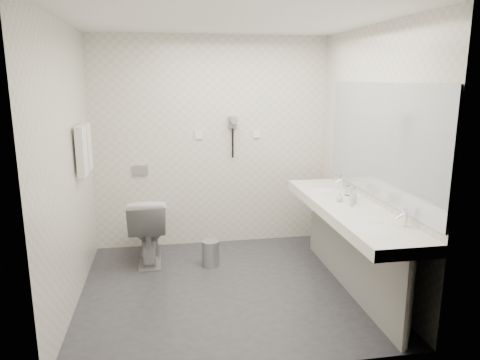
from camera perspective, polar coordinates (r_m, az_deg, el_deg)
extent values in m
plane|color=#2D2C32|center=(4.53, -1.59, -13.55)|extent=(2.80, 2.80, 0.00)
plane|color=white|center=(4.09, -1.82, 19.65)|extent=(2.80, 2.80, 0.00)
plane|color=silver|center=(5.41, -3.63, 4.68)|extent=(2.80, 0.00, 2.80)
plane|color=silver|center=(2.88, 1.91, -2.54)|extent=(2.80, 0.00, 2.80)
plane|color=silver|center=(4.18, -21.08, 1.43)|extent=(0.00, 2.60, 2.60)
plane|color=silver|center=(4.54, 16.10, 2.64)|extent=(0.00, 2.60, 2.60)
cube|color=white|center=(4.35, 13.59, -3.74)|extent=(0.55, 2.20, 0.10)
cube|color=gray|center=(4.50, 13.60, -8.92)|extent=(0.03, 2.15, 0.75)
cylinder|color=silver|center=(3.67, 20.60, -14.59)|extent=(0.06, 0.06, 0.75)
cylinder|color=silver|center=(5.42, 9.59, -4.96)|extent=(0.06, 0.06, 0.75)
cube|color=#B2BCC6|center=(4.33, 17.22, 4.77)|extent=(0.02, 2.20, 1.05)
ellipsoid|color=white|center=(3.78, 17.47, -5.95)|extent=(0.40, 0.31, 0.05)
ellipsoid|color=white|center=(4.92, 10.66, -1.25)|extent=(0.40, 0.31, 0.05)
cylinder|color=silver|center=(3.85, 20.16, -4.43)|extent=(0.04, 0.04, 0.15)
cylinder|color=silver|center=(4.97, 12.82, -0.14)|extent=(0.04, 0.04, 0.15)
imported|color=white|center=(4.38, 14.13, -2.18)|extent=(0.07, 0.07, 0.12)
imported|color=white|center=(4.43, 12.50, -2.17)|extent=(0.07, 0.07, 0.08)
imported|color=white|center=(4.30, 13.99, -2.56)|extent=(0.05, 0.05, 0.10)
cylinder|color=silver|center=(4.55, 14.22, -1.66)|extent=(0.08, 0.08, 0.11)
cylinder|color=silver|center=(4.68, 13.50, -1.31)|extent=(0.06, 0.06, 0.10)
imported|color=white|center=(5.12, -11.57, -6.10)|extent=(0.42, 0.74, 0.75)
cube|color=#B2B5BA|center=(5.42, -12.54, 1.20)|extent=(0.18, 0.02, 0.12)
cylinder|color=#B2B5BA|center=(4.99, -3.74, -9.32)|extent=(0.22, 0.22, 0.27)
cylinder|color=#B2B5BA|center=(4.94, -3.77, -7.79)|extent=(0.19, 0.19, 0.02)
cylinder|color=silver|center=(4.66, -19.49, 6.39)|extent=(0.02, 0.62, 0.02)
cube|color=white|center=(4.55, -19.45, 3.46)|extent=(0.07, 0.24, 0.48)
cube|color=white|center=(4.82, -18.91, 3.99)|extent=(0.07, 0.24, 0.48)
cube|color=gray|center=(5.38, -0.96, 7.35)|extent=(0.10, 0.04, 0.14)
cylinder|color=gray|center=(5.31, -0.85, 7.60)|extent=(0.08, 0.14, 0.08)
cylinder|color=black|center=(5.39, -0.93, 4.69)|extent=(0.02, 0.02, 0.35)
cube|color=white|center=(5.37, -5.23, 5.67)|extent=(0.09, 0.02, 0.09)
cube|color=white|center=(5.47, 2.14, 5.84)|extent=(0.09, 0.02, 0.09)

